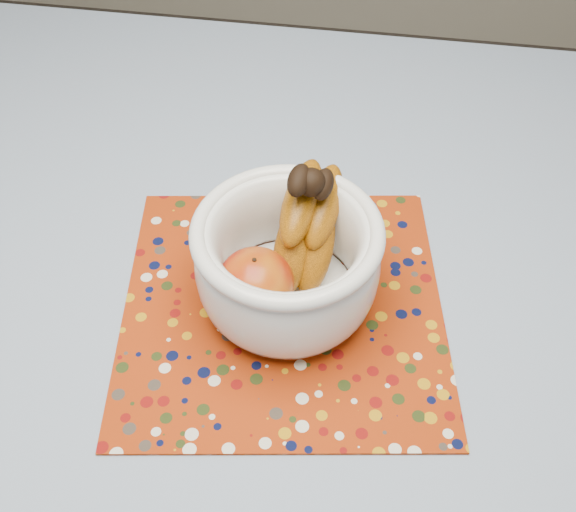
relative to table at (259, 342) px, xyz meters
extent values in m
cube|color=brown|center=(0.00, 0.00, 0.06)|extent=(1.20, 1.20, 0.04)
cylinder|color=brown|center=(-0.53, 0.53, -0.32)|extent=(0.06, 0.06, 0.71)
cylinder|color=brown|center=(0.53, 0.53, -0.32)|extent=(0.06, 0.06, 0.71)
cube|color=slate|center=(0.00, 0.00, 0.08)|extent=(1.32, 1.32, 0.01)
cube|color=#8D2707|center=(0.03, 0.00, 0.09)|extent=(0.45, 0.45, 0.00)
cylinder|color=white|center=(0.04, 0.01, 0.10)|extent=(0.11, 0.11, 0.01)
cylinder|color=white|center=(0.04, 0.01, 0.11)|extent=(0.16, 0.16, 0.01)
torus|color=white|center=(0.04, 0.01, 0.21)|extent=(0.22, 0.22, 0.02)
ellipsoid|color=maroon|center=(0.01, -0.02, 0.15)|extent=(0.09, 0.09, 0.08)
sphere|color=black|center=(0.06, 0.06, 0.25)|extent=(0.03, 0.03, 0.03)
camera|label=1|loc=(0.12, -0.50, 0.76)|focal=42.00mm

